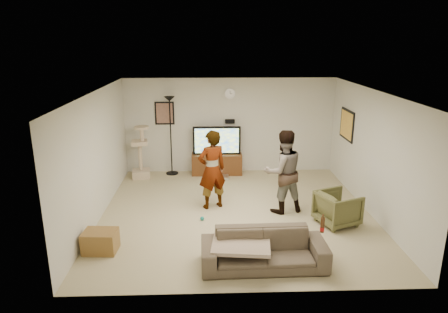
{
  "coord_description": "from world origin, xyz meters",
  "views": [
    {
      "loc": [
        -0.53,
        -7.72,
        3.5
      ],
      "look_at": [
        -0.25,
        0.2,
        1.16
      ],
      "focal_mm": 32.47,
      "sensor_mm": 36.0,
      "label": 1
    }
  ],
  "objects_px": {
    "beer_bottle": "(322,225)",
    "armchair": "(338,208)",
    "tv_stand": "(217,164)",
    "floor_lamp": "(171,136)",
    "person_left": "(212,170)",
    "cat_tree": "(140,152)",
    "sofa": "(264,250)",
    "person_right": "(283,172)",
    "tv": "(217,140)",
    "side_table": "(100,241)"
  },
  "relations": [
    {
      "from": "tv",
      "to": "person_left",
      "type": "xyz_separation_m",
      "value": [
        -0.14,
        -2.21,
        -0.07
      ]
    },
    {
      "from": "cat_tree",
      "to": "person_left",
      "type": "height_order",
      "value": "person_left"
    },
    {
      "from": "tv",
      "to": "person_left",
      "type": "height_order",
      "value": "person_left"
    },
    {
      "from": "floor_lamp",
      "to": "beer_bottle",
      "type": "distance_m",
      "value": 5.37
    },
    {
      "from": "sofa",
      "to": "armchair",
      "type": "distance_m",
      "value": 2.18
    },
    {
      "from": "armchair",
      "to": "sofa",
      "type": "bearing_deg",
      "value": 110.32
    },
    {
      "from": "tv",
      "to": "floor_lamp",
      "type": "distance_m",
      "value": 1.2
    },
    {
      "from": "person_right",
      "to": "sofa",
      "type": "xyz_separation_m",
      "value": [
        -0.65,
        -2.1,
        -0.58
      ]
    },
    {
      "from": "beer_bottle",
      "to": "armchair",
      "type": "xyz_separation_m",
      "value": [
        0.72,
        1.45,
        -0.37
      ]
    },
    {
      "from": "floor_lamp",
      "to": "tv",
      "type": "bearing_deg",
      "value": -2.16
    },
    {
      "from": "person_left",
      "to": "side_table",
      "type": "height_order",
      "value": "person_left"
    },
    {
      "from": "armchair",
      "to": "cat_tree",
      "type": "bearing_deg",
      "value": 34.26
    },
    {
      "from": "tv",
      "to": "cat_tree",
      "type": "distance_m",
      "value": 1.99
    },
    {
      "from": "cat_tree",
      "to": "side_table",
      "type": "bearing_deg",
      "value": -91.31
    },
    {
      "from": "beer_bottle",
      "to": "armchair",
      "type": "bearing_deg",
      "value": 63.73
    },
    {
      "from": "cat_tree",
      "to": "sofa",
      "type": "height_order",
      "value": "cat_tree"
    },
    {
      "from": "tv",
      "to": "person_right",
      "type": "xyz_separation_m",
      "value": [
        1.3,
        -2.46,
        -0.05
      ]
    },
    {
      "from": "tv",
      "to": "beer_bottle",
      "type": "xyz_separation_m",
      "value": [
        1.55,
        -4.56,
        -0.21
      ]
    },
    {
      "from": "side_table",
      "to": "person_right",
      "type": "bearing_deg",
      "value": 24.66
    },
    {
      "from": "person_left",
      "to": "person_right",
      "type": "bearing_deg",
      "value": 146.27
    },
    {
      "from": "floor_lamp",
      "to": "beer_bottle",
      "type": "bearing_deg",
      "value": -59.15
    },
    {
      "from": "floor_lamp",
      "to": "beer_bottle",
      "type": "xyz_separation_m",
      "value": [
        2.75,
        -4.6,
        -0.33
      ]
    },
    {
      "from": "armchair",
      "to": "tv_stand",
      "type": "bearing_deg",
      "value": 14.64
    },
    {
      "from": "person_left",
      "to": "armchair",
      "type": "relative_size",
      "value": 2.35
    },
    {
      "from": "tv_stand",
      "to": "cat_tree",
      "type": "bearing_deg",
      "value": -173.41
    },
    {
      "from": "tv_stand",
      "to": "armchair",
      "type": "xyz_separation_m",
      "value": [
        2.27,
        -3.11,
        0.05
      ]
    },
    {
      "from": "cat_tree",
      "to": "beer_bottle",
      "type": "height_order",
      "value": "cat_tree"
    },
    {
      "from": "tv_stand",
      "to": "cat_tree",
      "type": "relative_size",
      "value": 0.96
    },
    {
      "from": "sofa",
      "to": "side_table",
      "type": "distance_m",
      "value": 2.76
    },
    {
      "from": "cat_tree",
      "to": "person_left",
      "type": "distance_m",
      "value": 2.7
    },
    {
      "from": "person_right",
      "to": "side_table",
      "type": "relative_size",
      "value": 3.14
    },
    {
      "from": "cat_tree",
      "to": "armchair",
      "type": "xyz_separation_m",
      "value": [
        4.23,
        -2.88,
        -0.36
      ]
    },
    {
      "from": "person_left",
      "to": "person_right",
      "type": "xyz_separation_m",
      "value": [
        1.45,
        -0.25,
        0.02
      ]
    },
    {
      "from": "cat_tree",
      "to": "side_table",
      "type": "xyz_separation_m",
      "value": [
        -0.09,
        -3.77,
        -0.5
      ]
    },
    {
      "from": "beer_bottle",
      "to": "side_table",
      "type": "bearing_deg",
      "value": 171.17
    },
    {
      "from": "floor_lamp",
      "to": "cat_tree",
      "type": "relative_size",
      "value": 1.5
    },
    {
      "from": "floor_lamp",
      "to": "beer_bottle",
      "type": "relative_size",
      "value": 8.23
    },
    {
      "from": "beer_bottle",
      "to": "sofa",
      "type": "bearing_deg",
      "value": 180.0
    },
    {
      "from": "beer_bottle",
      "to": "person_left",
      "type": "bearing_deg",
      "value": 125.81
    },
    {
      "from": "tv",
      "to": "sofa",
      "type": "relative_size",
      "value": 0.63
    },
    {
      "from": "beer_bottle",
      "to": "cat_tree",
      "type": "bearing_deg",
      "value": 129.09
    },
    {
      "from": "person_right",
      "to": "beer_bottle",
      "type": "distance_m",
      "value": 2.12
    },
    {
      "from": "floor_lamp",
      "to": "person_left",
      "type": "bearing_deg",
      "value": -64.95
    },
    {
      "from": "cat_tree",
      "to": "armchair",
      "type": "height_order",
      "value": "cat_tree"
    },
    {
      "from": "person_right",
      "to": "armchair",
      "type": "height_order",
      "value": "person_right"
    },
    {
      "from": "person_left",
      "to": "sofa",
      "type": "distance_m",
      "value": 2.54
    },
    {
      "from": "person_right",
      "to": "beer_bottle",
      "type": "bearing_deg",
      "value": 82.48
    },
    {
      "from": "tv_stand",
      "to": "side_table",
      "type": "distance_m",
      "value": 4.49
    },
    {
      "from": "tv_stand",
      "to": "sofa",
      "type": "height_order",
      "value": "sofa"
    },
    {
      "from": "cat_tree",
      "to": "sofa",
      "type": "relative_size",
      "value": 0.7
    }
  ]
}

